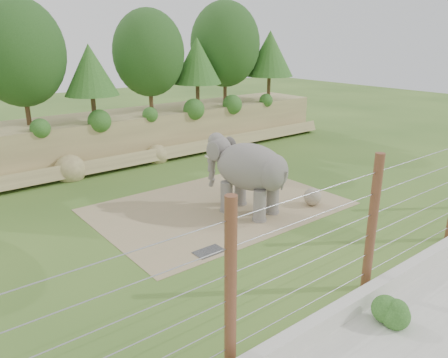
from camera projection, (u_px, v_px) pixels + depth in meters
ground at (258, 234)px, 15.87m from camera, size 90.00×90.00×0.00m
back_embankment at (113, 90)px, 24.38m from camera, size 30.00×5.52×8.77m
dirt_patch at (219, 207)px, 18.39m from camera, size 10.00×7.00×0.02m
drain_grate at (209, 251)px, 14.54m from camera, size 1.00×0.60×0.03m
elephant at (250, 177)px, 17.35m from camera, size 2.47×4.00×3.01m
stone_ball at (313, 197)px, 18.42m from camera, size 0.75×0.75×0.75m
retaining_wall at (381, 288)px, 12.08m from camera, size 26.00×0.35×0.50m
barrier_fence at (372, 224)px, 11.89m from camera, size 20.26×0.26×4.00m
walkway_shrub at (387, 311)px, 10.85m from camera, size 0.73×0.73×0.73m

